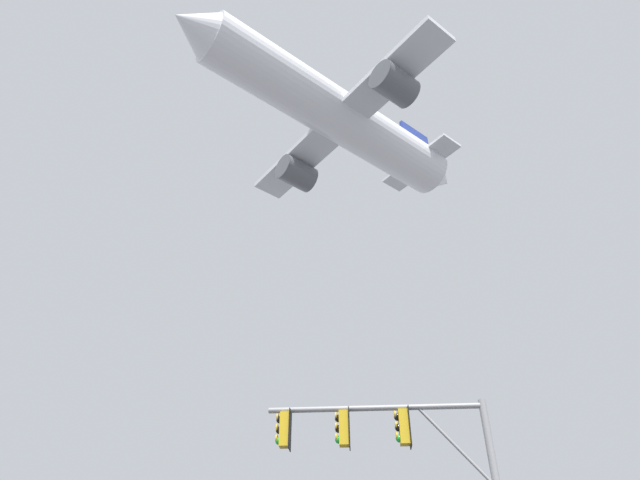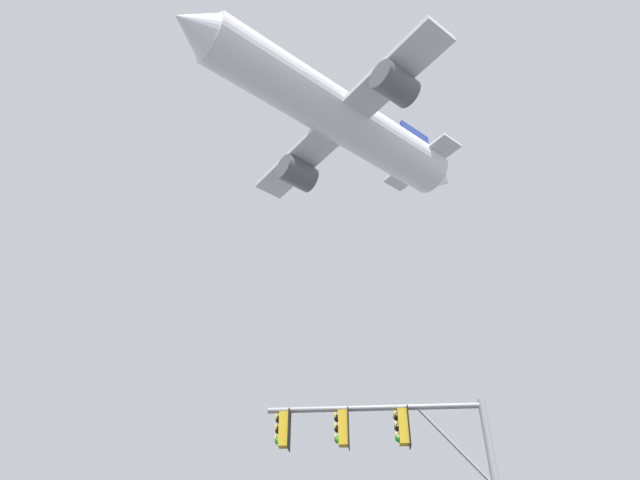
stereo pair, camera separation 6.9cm
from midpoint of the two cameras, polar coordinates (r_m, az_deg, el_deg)
name	(u,v)px [view 1 (the left image)]	position (r m, az deg, el deg)	size (l,w,h in m)	color
signal_pole_near	(401,457)	(14.95, 8.54, -21.92)	(5.85, 1.00, 6.28)	gray
airplane	(334,114)	(44.47, 1.49, 13.24)	(24.92, 19.65, 7.66)	white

